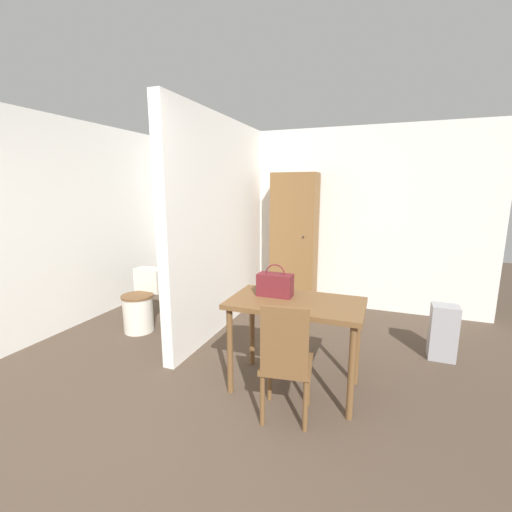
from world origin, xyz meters
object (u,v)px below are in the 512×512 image
object	(u,v)px
dining_table	(296,313)
toilet	(141,304)
space_heater	(443,332)
wooden_cabinet	(294,241)
handbag	(275,285)
wooden_chair	(286,360)

from	to	relation	value
dining_table	toilet	distance (m)	2.16
space_heater	dining_table	bearing A→B (deg)	-140.63
wooden_cabinet	space_heater	world-z (taller)	wooden_cabinet
dining_table	space_heater	size ratio (longest dim) A/B	1.96
toilet	handbag	xyz separation A→B (m)	(1.85, -0.50, 0.57)
dining_table	wooden_cabinet	world-z (taller)	wooden_cabinet
wooden_chair	handbag	world-z (taller)	handbag
wooden_chair	toilet	world-z (taller)	wooden_chair
handbag	toilet	bearing A→B (deg)	164.86
dining_table	wooden_chair	xyz separation A→B (m)	(0.04, -0.43, -0.20)
wooden_cabinet	toilet	bearing A→B (deg)	-134.71
toilet	space_heater	bearing A→B (deg)	7.98
dining_table	wooden_cabinet	distance (m)	2.17
handbag	wooden_cabinet	distance (m)	2.04
dining_table	space_heater	distance (m)	1.67
wooden_chair	space_heater	distance (m)	1.91
dining_table	space_heater	bearing A→B (deg)	39.37
dining_table	handbag	distance (m)	0.30
toilet	wooden_cabinet	bearing A→B (deg)	45.29
wooden_chair	handbag	size ratio (longest dim) A/B	3.10
toilet	handbag	distance (m)	2.00
wooden_chair	toilet	distance (m)	2.32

